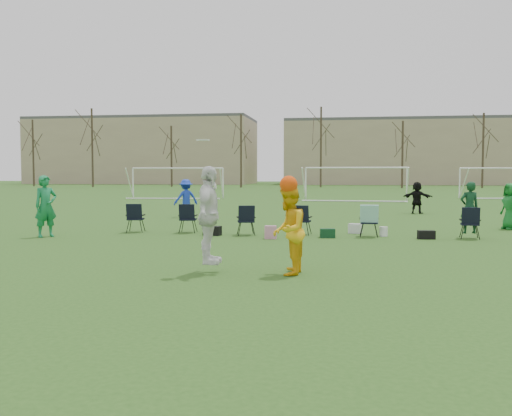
% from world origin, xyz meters
% --- Properties ---
extents(ground, '(260.00, 260.00, 0.00)m').
position_xyz_m(ground, '(0.00, 0.00, 0.00)').
color(ground, '#285019').
rests_on(ground, ground).
extents(fielder_green_near, '(0.80, 0.84, 1.93)m').
position_xyz_m(fielder_green_near, '(-6.11, 6.34, 0.97)').
color(fielder_green_near, '#167F47').
rests_on(fielder_green_near, ground).
extents(fielder_blue, '(1.28, 1.14, 1.72)m').
position_xyz_m(fielder_blue, '(-3.98, 14.87, 0.86)').
color(fielder_blue, '#1A38C6').
rests_on(fielder_blue, ground).
extents(fielder_green_far, '(0.74, 0.93, 1.64)m').
position_xyz_m(fielder_green_far, '(8.96, 11.09, 0.82)').
color(fielder_green_far, '#136D25').
rests_on(fielder_green_far, ground).
extents(fielder_black, '(1.53, 1.01, 1.58)m').
position_xyz_m(fielder_black, '(6.72, 18.80, 0.79)').
color(fielder_black, black).
rests_on(fielder_black, ground).
extents(center_contest, '(2.19, 1.16, 2.67)m').
position_xyz_m(center_contest, '(1.21, 0.80, 1.04)').
color(center_contest, white).
rests_on(center_contest, ground).
extents(sideline_setup, '(11.47, 2.32, 1.74)m').
position_xyz_m(sideline_setup, '(1.97, 8.02, 0.52)').
color(sideline_setup, '#103A20').
rests_on(sideline_setup, ground).
extents(goal_left, '(7.39, 0.76, 2.46)m').
position_xyz_m(goal_left, '(-10.00, 34.00, 1.92)').
color(goal_left, white).
rests_on(goal_left, ground).
extents(goal_mid, '(7.40, 0.63, 2.46)m').
position_xyz_m(goal_mid, '(4.00, 32.00, 1.92)').
color(goal_mid, white).
rests_on(goal_mid, ground).
extents(goal_right, '(7.35, 1.14, 2.46)m').
position_xyz_m(goal_right, '(16.00, 38.00, 1.92)').
color(goal_right, white).
rests_on(goal_right, ground).
extents(tree_line, '(110.28, 3.28, 11.40)m').
position_xyz_m(tree_line, '(0.24, 69.85, 5.09)').
color(tree_line, '#382B21').
rests_on(tree_line, ground).
extents(building_row, '(126.00, 16.00, 13.00)m').
position_xyz_m(building_row, '(6.73, 96.00, 5.99)').
color(building_row, tan).
rests_on(building_row, ground).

